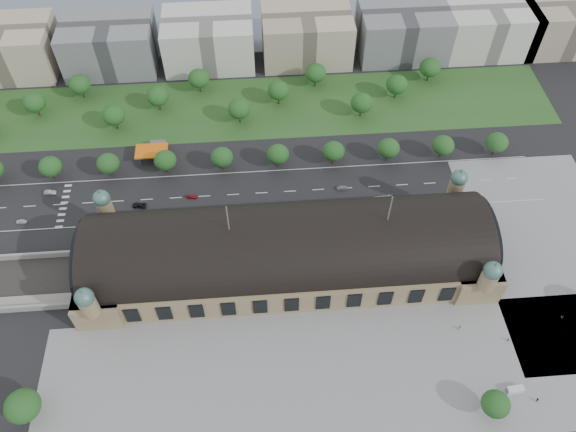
{
  "coord_description": "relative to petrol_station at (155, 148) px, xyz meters",
  "views": [
    {
      "loc": [
        -8.79,
        -118.15,
        177.96
      ],
      "look_at": [
        1.29,
        13.46,
        14.0
      ],
      "focal_mm": 35.0,
      "sensor_mm": 36.0,
      "label": 1
    }
  ],
  "objects": [
    {
      "name": "office_6",
      "position": [
        168.91,
        67.72,
        9.05
      ],
      "size": [
        45.0,
        32.0,
        24.0
      ],
      "primitive_type": "cube",
      "color": "silver",
      "rests_on": "ground"
    },
    {
      "name": "plaza_south",
      "position": [
        63.91,
        -109.28,
        -2.95
      ],
      "size": [
        190.0,
        48.0,
        0.12
      ],
      "primitive_type": "cube",
      "color": "gray",
      "rests_on": "ground"
    },
    {
      "name": "parked_car_5",
      "position": [
        33.35,
        -44.28,
        -2.29
      ],
      "size": [
        5.15,
        4.57,
        1.32
      ],
      "primitive_type": "imported",
      "rotation": [
        0.0,
        0.0,
        -0.95
      ],
      "color": "gray",
      "rests_on": "ground"
    },
    {
      "name": "tree_belt_2",
      "position": [
        -38.09,
        41.72,
        5.1
      ],
      "size": [
        10.4,
        10.4,
        12.48
      ],
      "color": "#2D2116",
      "rests_on": "ground"
    },
    {
      "name": "parked_car_0",
      "position": [
        -19.19,
        -42.09,
        -2.29
      ],
      "size": [
        4.2,
        3.16,
        1.32
      ],
      "primitive_type": "imported",
      "rotation": [
        0.0,
        0.0,
        -1.07
      ],
      "color": "black",
      "rests_on": "ground"
    },
    {
      "name": "tree_belt_10",
      "position": [
        113.91,
        29.72,
        5.1
      ],
      "size": [
        10.4,
        10.4,
        12.48
      ],
      "color": "#2D2116",
      "rests_on": "ground"
    },
    {
      "name": "bus_west",
      "position": [
        33.24,
        -37.26,
        -1.46
      ],
      "size": [
        10.89,
        3.52,
        2.98
      ],
      "primitive_type": "imported",
      "rotation": [
        0.0,
        0.0,
        1.67
      ],
      "color": "#AA1B2E",
      "rests_on": "ground"
    },
    {
      "name": "pedestrian_4",
      "position": [
        129.91,
        -122.98,
        -2.05
      ],
      "size": [
        1.04,
        1.26,
        1.8
      ],
      "primitive_type": "imported",
      "rotation": [
        0.0,
        0.0,
        4.16
      ],
      "color": "gray",
      "rests_on": "ground"
    },
    {
      "name": "tree_row_4",
      "position": [
        29.91,
        -12.28,
        4.48
      ],
      "size": [
        9.6,
        9.6,
        11.52
      ],
      "color": "#2D2116",
      "rests_on": "ground"
    },
    {
      "name": "tree_row_5",
      "position": [
        53.91,
        -12.28,
        4.48
      ],
      "size": [
        9.6,
        9.6,
        11.52
      ],
      "color": "#2D2116",
      "rests_on": "ground"
    },
    {
      "name": "parked_car_4",
      "position": [
        14.38,
        -41.36,
        -2.19
      ],
      "size": [
        4.76,
        3.76,
        1.51
      ],
      "primitive_type": "imported",
      "rotation": [
        0.0,
        0.0,
        -1.02
      ],
      "color": "silver",
      "rests_on": "ground"
    },
    {
      "name": "petrol_station",
      "position": [
        0.0,
        0.0,
        0.0
      ],
      "size": [
        14.0,
        13.0,
        5.05
      ],
      "color": "orange",
      "rests_on": "ground"
    },
    {
      "name": "office_1",
      "position": [
        -76.09,
        67.72,
        9.05
      ],
      "size": [
        45.0,
        32.0,
        24.0
      ],
      "primitive_type": "cube",
      "color": "#C0AE97",
      "rests_on": "ground"
    },
    {
      "name": "station",
      "position": [
        53.91,
        -65.28,
        7.33
      ],
      "size": [
        150.0,
        48.4,
        44.3
      ],
      "color": "#9C8C60",
      "rests_on": "ground"
    },
    {
      "name": "tree_belt_1",
      "position": [
        -57.09,
        29.72,
        5.1
      ],
      "size": [
        10.4,
        10.4,
        12.48
      ],
      "color": "#2D2116",
      "rests_on": "ground"
    },
    {
      "name": "traffic_car_1",
      "position": [
        -42.85,
        -20.82,
        -2.15
      ],
      "size": [
        5.04,
        2.25,
        1.61
      ],
      "primitive_type": "imported",
      "rotation": [
        0.0,
        0.0,
        1.46
      ],
      "color": "#9B9EA3",
      "rests_on": "ground"
    },
    {
      "name": "road_slab",
      "position": [
        33.91,
        -27.28,
        -2.95
      ],
      "size": [
        260.0,
        26.0,
        0.1
      ],
      "primitive_type": "cube",
      "color": "black",
      "rests_on": "ground"
    },
    {
      "name": "tree_belt_9",
      "position": [
        94.91,
        17.72,
        5.1
      ],
      "size": [
        10.4,
        10.4,
        12.48
      ],
      "color": "#2D2116",
      "rests_on": "ground"
    },
    {
      "name": "tree_belt_11",
      "position": [
        132.91,
        41.72,
        5.1
      ],
      "size": [
        10.4,
        10.4,
        12.48
      ],
      "color": "#2D2116",
      "rests_on": "ground"
    },
    {
      "name": "traffic_car_5",
      "position": [
        80.09,
        -27.75,
        -2.18
      ],
      "size": [
        4.82,
        2.13,
        1.54
      ],
      "primitive_type": "imported",
      "rotation": [
        0.0,
        0.0,
        1.68
      ],
      "color": "#585C60",
      "rests_on": "ground"
    },
    {
      "name": "tree_row_6",
      "position": [
        77.91,
        -12.28,
        4.48
      ],
      "size": [
        9.6,
        9.6,
        11.52
      ],
      "color": "#2D2116",
      "rests_on": "ground"
    },
    {
      "name": "tree_plaza_s",
      "position": [
        113.91,
        -125.28,
        3.86
      ],
      "size": [
        9.0,
        9.0,
        10.64
      ],
      "color": "#2D2116",
      "rests_on": "ground"
    },
    {
      "name": "traffic_car_3",
      "position": [
        16.72,
        -27.63,
        -2.28
      ],
      "size": [
        4.79,
        2.43,
        1.33
      ],
      "primitive_type": "imported",
      "rotation": [
        0.0,
        0.0,
        1.45
      ],
      "color": "maroon",
      "rests_on": "ground"
    },
    {
      "name": "tree_row_7",
      "position": [
        101.91,
        -12.28,
        4.48
      ],
      "size": [
        9.6,
        9.6,
        11.52
      ],
      "color": "#2D2116",
      "rests_on": "ground"
    },
    {
      "name": "parked_car_3",
      "position": [
        -3.22,
        -40.28,
        -2.25
      ],
      "size": [
        4.36,
        3.5,
        1.39
      ],
      "primitive_type": "imported",
      "rotation": [
        0.0,
        0.0,
        -1.03
      ],
      "color": "#5B5C63",
      "rests_on": "ground"
    },
    {
      "name": "office_2",
      "position": [
        -26.09,
        67.72,
        9.05
      ],
      "size": [
        45.0,
        32.0,
        24.0
      ],
      "primitive_type": "cube",
      "color": "slate",
      "rests_on": "ground"
    },
    {
      "name": "bus_east",
      "position": [
        93.91,
        -37.09,
        -1.13
      ],
      "size": [
        13.31,
        4.32,
        3.64
      ],
      "primitive_type": "imported",
      "rotation": [
        0.0,
        0.0,
        1.67
      ],
      "color": "silver",
      "rests_on": "ground"
    },
    {
      "name": "office_4",
      "position": [
        73.91,
        67.72,
        9.05
      ],
      "size": [
        45.0,
        32.0,
        24.0
      ],
      "primitive_type": "cube",
      "color": "#C0AE97",
      "rests_on": "ground"
    },
    {
      "name": "tree_row_9",
      "position": [
        149.91,
        -12.28,
        4.48
      ],
      "size": [
        9.6,
        9.6,
        11.52
      ],
      "color": "#2D2116",
      "rests_on": "ground"
    },
    {
      "name": "traffic_car_0",
      "position": [
        -51.42,
        -35.69,
        -2.23
      ],
      "size": [
        4.31,
        2.0,
        1.43
      ],
      "primitive_type": "imported",
      "rotation": [
        0.0,
        0.0,
        -1.65
      ],
      "color": "silver",
      "rests_on": "ground"
    },
    {
      "name": "parked_car_2",
      "position": [
        -17.96,
        -44.28,
        -2.14
      ],
      "size": [
        5.99,
        4.48,
        1.61
      ],
      "primitive_type": "imported",
      "rotation": [
        0.0,
        0.0,
        -1.11
      ],
      "color": "#1A1D4A",
      "rests_on": "ground"
    },
    {
      "name": "bus_mid",
      "position": [
        78.74,
        -38.28,
        -1.49
      ],
      "size": [
        10.63,
        3.3,
        2.92
      ],
      "primitive_type": "imported",
      "rotation": [
        0.0,
        0.0,
        1.49
      ],
      "color": "beige",
      "rests_on": "ground"
    },
    {
      "name": "parked_car_1",
      "position": [
        -0.63,
        -44.28,
        -2.21
      ],
      "size": [
        5.81,
        4.95,
        1.48
      ],
      "primitive_type": "imported",
      "rotation": [
        0.0,
        0.0,
        -1.0
      ],
      "color": "maroon",
      "rests_on": "ground"
    },
    {
      "name": "pedestrian_0",
      "position": [
        111.92,
        -96.0,
        -1.97
      ],
      "size": [
        1.01,
        0.64,
        1.96
      ],
      "primitive_type": "imported",
      "rotation": [
        0.0,
        0.0,
        0.1
      ],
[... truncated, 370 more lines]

